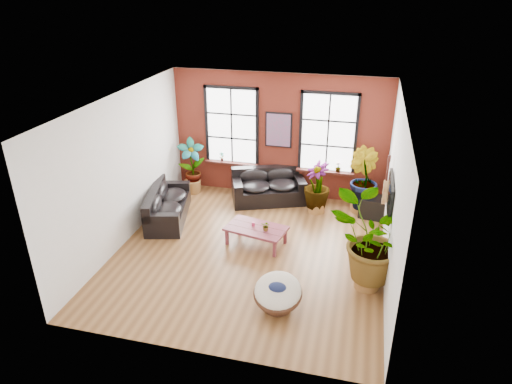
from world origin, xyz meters
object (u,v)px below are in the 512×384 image
(papasan_chair, at_px, (278,293))
(coffee_table, at_px, (256,229))
(sofa_back, at_px, (268,187))
(sofa_left, at_px, (166,206))

(papasan_chair, bearing_deg, coffee_table, 113.20)
(sofa_back, height_order, papasan_chair, sofa_back)
(sofa_left, xyz_separation_m, papasan_chair, (3.53, -2.82, -0.02))
(coffee_table, distance_m, papasan_chair, 2.37)
(coffee_table, bearing_deg, papasan_chair, -54.38)
(papasan_chair, bearing_deg, sofa_back, 104.13)
(coffee_table, relative_size, papasan_chair, 1.59)
(sofa_back, xyz_separation_m, sofa_left, (-2.34, -1.70, -0.04))
(sofa_back, bearing_deg, coffee_table, -105.61)
(sofa_left, distance_m, coffee_table, 2.65)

